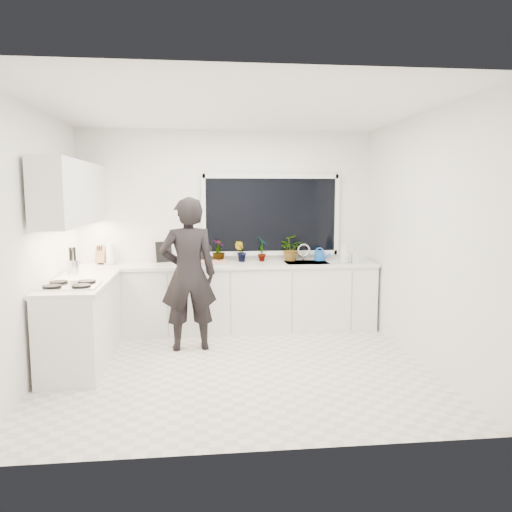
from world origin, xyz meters
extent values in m
cube|color=beige|center=(0.00, 0.00, -0.01)|extent=(4.00, 3.50, 0.02)
cube|color=white|center=(0.00, 1.76, 1.35)|extent=(4.00, 0.02, 2.70)
cube|color=white|center=(-2.01, 0.00, 1.35)|extent=(0.02, 3.50, 2.70)
cube|color=white|center=(2.01, 0.00, 1.35)|extent=(0.02, 3.50, 2.70)
cube|color=white|center=(0.00, 0.00, 2.71)|extent=(4.00, 3.50, 0.02)
cube|color=black|center=(0.60, 1.73, 1.55)|extent=(1.80, 0.02, 1.00)
cube|color=white|center=(0.00, 1.45, 0.44)|extent=(3.92, 0.58, 0.88)
cube|color=white|center=(-1.67, 0.35, 0.44)|extent=(0.58, 1.60, 0.88)
cube|color=silver|center=(0.00, 1.44, 0.90)|extent=(3.94, 0.62, 0.04)
cube|color=silver|center=(-1.67, 0.35, 0.90)|extent=(0.62, 1.60, 0.04)
cube|color=white|center=(-1.79, 0.70, 1.85)|extent=(0.34, 2.10, 0.70)
cube|color=silver|center=(1.05, 1.45, 0.87)|extent=(0.58, 0.42, 0.14)
cylinder|color=silver|center=(1.05, 1.65, 1.03)|extent=(0.03, 0.03, 0.22)
cube|color=black|center=(-1.69, 0.00, 0.94)|extent=(0.56, 0.48, 0.03)
imported|color=black|center=(-0.52, 0.71, 0.90)|extent=(0.70, 0.49, 1.81)
cube|color=silver|center=(-0.27, 1.42, 0.94)|extent=(0.52, 0.39, 0.03)
cube|color=#B51820|center=(-0.27, 1.42, 0.95)|extent=(0.47, 0.35, 0.01)
cylinder|color=blue|center=(1.27, 1.61, 0.98)|extent=(0.14, 0.14, 0.13)
cylinder|color=silver|center=(-1.56, 1.55, 1.05)|extent=(0.12, 0.12, 0.26)
cube|color=#966E46|center=(-1.67, 1.59, 1.03)|extent=(0.16, 0.14, 0.22)
cylinder|color=#A8A8AD|center=(-1.85, 0.80, 1.00)|extent=(0.16, 0.16, 0.16)
cube|color=black|center=(-0.87, 1.69, 1.06)|extent=(0.21, 0.10, 0.28)
cube|color=black|center=(-0.34, 1.69, 1.07)|extent=(0.25, 0.08, 0.30)
imported|color=#26662D|center=(-0.13, 1.61, 1.07)|extent=(0.24, 0.24, 0.31)
imported|color=#26662D|center=(0.17, 1.61, 1.06)|extent=(0.17, 0.15, 0.28)
imported|color=#26662D|center=(0.46, 1.61, 1.09)|extent=(0.15, 0.20, 0.34)
imported|color=#26662D|center=(0.84, 1.61, 1.09)|extent=(0.41, 0.40, 0.34)
imported|color=#D8BF66|center=(1.54, 1.30, 1.08)|extent=(0.15, 0.15, 0.32)
imported|color=#D8BF66|center=(1.68, 1.30, 1.02)|extent=(0.09, 0.09, 0.19)
camera|label=1|loc=(-0.38, -5.12, 1.86)|focal=35.00mm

